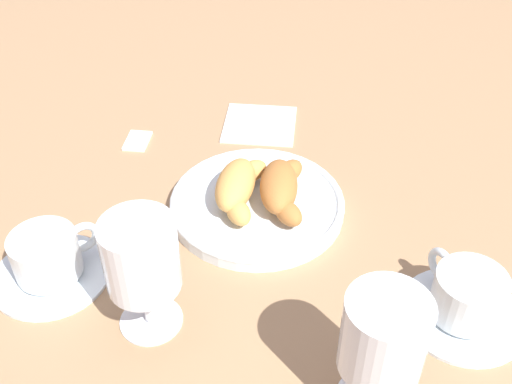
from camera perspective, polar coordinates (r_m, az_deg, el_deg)
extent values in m
plane|color=#997551|center=(0.79, 0.88, -2.69)|extent=(2.20, 2.20, 0.00)
cylinder|color=silver|center=(0.80, 0.00, -1.24)|extent=(0.23, 0.23, 0.02)
torus|color=silver|center=(0.80, 0.00, -0.83)|extent=(0.23, 0.23, 0.01)
ellipsoid|color=#D6994C|center=(0.78, -2.01, 0.69)|extent=(0.11, 0.06, 0.04)
ellipsoid|color=#D6994C|center=(0.76, -1.74, -1.88)|extent=(0.05, 0.04, 0.03)
ellipsoid|color=#D6994C|center=(0.82, -0.43, 1.97)|extent=(0.05, 0.05, 0.03)
ellipsoid|color=#AD6B33|center=(0.78, 2.01, 0.55)|extent=(0.10, 0.05, 0.04)
ellipsoid|color=#AD6B33|center=(0.75, 2.90, -1.98)|extent=(0.05, 0.05, 0.03)
ellipsoid|color=#AD6B33|center=(0.82, 3.01, 1.95)|extent=(0.05, 0.05, 0.03)
cylinder|color=silver|center=(0.72, 18.41, -10.61)|extent=(0.14, 0.14, 0.01)
cylinder|color=silver|center=(0.70, 18.92, -8.98)|extent=(0.08, 0.08, 0.05)
cylinder|color=#937A60|center=(0.68, 19.30, -7.73)|extent=(0.07, 0.07, 0.01)
torus|color=silver|center=(0.71, 16.65, -6.49)|extent=(0.04, 0.03, 0.04)
cylinder|color=silver|center=(0.76, -18.49, -7.15)|extent=(0.14, 0.14, 0.01)
cylinder|color=silver|center=(0.74, -18.97, -5.52)|extent=(0.08, 0.08, 0.05)
cylinder|color=brown|center=(0.72, -19.33, -4.28)|extent=(0.07, 0.07, 0.01)
torus|color=silver|center=(0.74, -15.82, -4.05)|extent=(0.03, 0.04, 0.04)
cylinder|color=white|center=(0.61, 10.77, -16.76)|extent=(0.01, 0.01, 0.05)
cylinder|color=white|center=(0.55, 11.62, -12.85)|extent=(0.08, 0.08, 0.08)
cylinder|color=yellow|center=(0.56, 11.47, -13.52)|extent=(0.07, 0.07, 0.05)
cylinder|color=white|center=(0.69, -9.76, -11.53)|extent=(0.07, 0.07, 0.01)
cylinder|color=white|center=(0.67, -10.05, -9.90)|extent=(0.01, 0.01, 0.05)
cylinder|color=white|center=(0.62, -10.74, -5.80)|extent=(0.08, 0.08, 0.08)
cylinder|color=yellow|center=(0.63, -10.59, -6.69)|extent=(0.07, 0.07, 0.05)
cube|color=white|center=(0.95, -11.00, 4.76)|extent=(0.05, 0.04, 0.01)
cube|color=silver|center=(0.97, 0.25, 6.34)|extent=(0.12, 0.12, 0.01)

